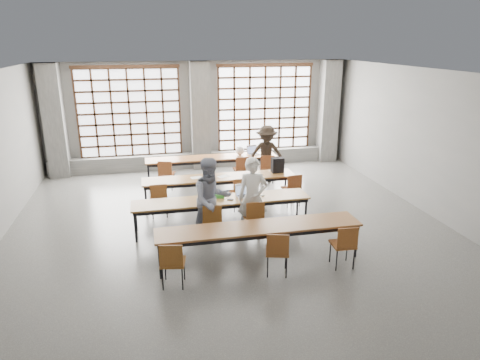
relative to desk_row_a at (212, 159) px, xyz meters
name	(u,v)px	position (x,y,z in m)	size (l,w,h in m)	color
floor	(231,231)	(-0.14, -3.81, -0.66)	(11.00, 11.00, 0.00)	#51514F
ceiling	(230,73)	(-0.14, -3.81, 2.84)	(11.00, 11.00, 0.00)	silver
wall_back	(199,115)	(-0.14, 1.69, 1.09)	(10.00, 10.00, 0.00)	slate
wall_front	(342,304)	(-0.14, -9.31, 1.09)	(10.00, 10.00, 0.00)	slate
wall_right	(436,145)	(4.86, -3.81, 1.09)	(11.00, 11.00, 0.00)	slate
column_left	(54,122)	(-4.64, 1.41, 1.09)	(0.60, 0.55, 3.50)	#50504E
column_mid	(200,116)	(-0.14, 1.41, 1.09)	(0.60, 0.55, 3.50)	#50504E
column_right	(328,112)	(4.36, 1.41, 1.09)	(0.60, 0.55, 3.50)	#50504E
window_left	(130,113)	(-2.39, 1.61, 1.24)	(3.32, 0.12, 3.00)	white
window_right	(265,108)	(2.11, 1.61, 1.24)	(3.32, 0.12, 3.00)	white
sill_ledge	(201,160)	(-0.14, 1.49, -0.41)	(9.80, 0.35, 0.50)	#50504E
desk_row_a	(212,159)	(0.00, 0.00, 0.00)	(4.00, 0.70, 0.73)	brown
desk_row_b	(219,179)	(-0.10, -1.99, 0.00)	(4.00, 0.70, 0.73)	brown
desk_row_c	(222,202)	(-0.33, -3.63, 0.00)	(4.00, 0.70, 0.73)	brown
desk_row_d	(259,229)	(0.13, -5.23, 0.00)	(4.00, 0.70, 0.73)	brown
chair_back_left	(166,172)	(-1.42, -0.63, -0.13)	(0.52, 0.52, 0.88)	brown
chair_back_mid	(242,167)	(0.80, -0.63, -0.13)	(0.43, 0.43, 0.88)	brown
chair_back_right	(267,166)	(1.59, -0.63, -0.13)	(0.49, 0.49, 0.88)	maroon
chair_mid_left	(159,196)	(-1.70, -2.62, -0.13)	(0.42, 0.43, 0.88)	brown
chair_mid_centre	(240,190)	(0.31, -2.62, -0.13)	(0.46, 0.46, 0.88)	brown
chair_mid_right	(293,186)	(1.71, -2.62, -0.13)	(0.46, 0.46, 0.88)	brown
chair_front_left	(212,219)	(-0.64, -4.26, -0.13)	(0.48, 0.48, 0.88)	brown
chair_front_right	(254,215)	(0.27, -4.26, -0.13)	(0.43, 0.43, 0.88)	brown
chair_near_left	(172,260)	(-1.59, -5.86, -0.13)	(0.49, 0.49, 0.88)	brown
chair_near_mid	(277,249)	(0.31, -5.86, -0.13)	(0.52, 0.52, 0.88)	brown
chair_near_right	(345,242)	(1.62, -5.86, -0.13)	(0.44, 0.45, 0.88)	brown
student_male	(253,198)	(0.27, -4.13, 0.23)	(0.65, 0.43, 1.79)	silver
student_female	(212,200)	(-0.63, -4.13, 0.26)	(0.89, 0.70, 1.84)	navy
student_back	(267,154)	(1.60, -0.50, 0.20)	(1.12, 0.64, 1.73)	black
laptop_front	(244,193)	(0.21, -3.52, 0.13)	(0.40, 0.35, 0.26)	#B3B3B8
laptop_back	(253,152)	(1.33, 0.11, 0.13)	(0.43, 0.40, 0.26)	silver
mouse	(262,195)	(0.62, -3.65, 0.08)	(0.10, 0.06, 0.04)	white
green_box	(219,196)	(-0.38, -3.55, 0.11)	(0.25, 0.09, 0.09)	#338A2D
phone	(230,200)	(-0.15, -3.73, 0.07)	(0.13, 0.06, 0.01)	black
paper_sheet_a	(196,178)	(-0.70, -1.94, 0.07)	(0.30, 0.21, 0.00)	silver
paper_sheet_b	(208,178)	(-0.40, -2.04, 0.07)	(0.30, 0.21, 0.00)	silver
paper_sheet_c	(223,176)	(0.00, -1.99, 0.07)	(0.30, 0.21, 0.00)	white
backpack	(278,165)	(1.50, -1.94, 0.27)	(0.32, 0.20, 0.40)	black
plastic_bag	(240,150)	(0.90, 0.05, 0.21)	(0.26, 0.21, 0.29)	white
red_pouch	(173,260)	(-1.57, -5.78, -0.16)	(0.20, 0.08, 0.06)	#B52116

